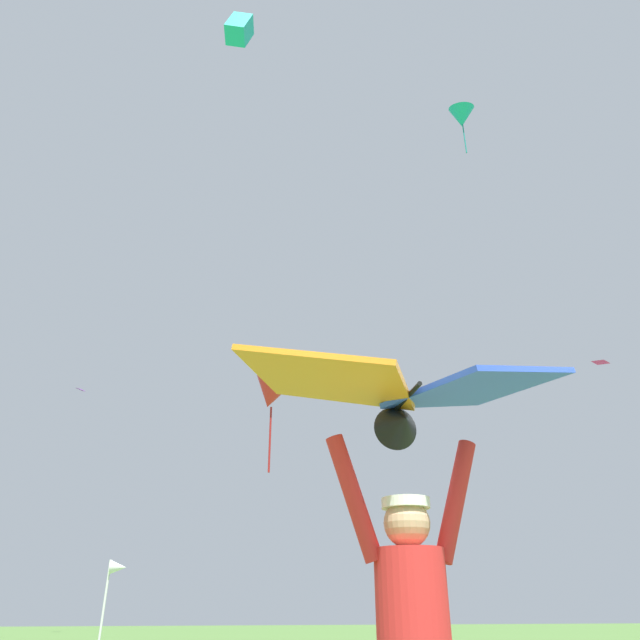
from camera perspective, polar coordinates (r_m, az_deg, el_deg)
held_stunt_kite at (r=3.19m, az=8.00°, el=-7.04°), size 1.83×1.03×0.40m
distant_kite_magenta_high_right at (r=21.04m, az=25.35°, el=-3.63°), size 0.57×0.56×0.16m
distant_kite_purple_mid_right at (r=40.38m, az=-22.00°, el=-6.19°), size 0.67×0.66×0.28m
distant_kite_red_mid_left at (r=17.15m, az=-4.65°, el=-6.79°), size 1.80×1.75×2.99m
distant_kite_teal_low_right at (r=29.93m, az=13.44°, el=18.40°), size 1.35×1.46×2.82m
distant_kite_teal_overhead_distant at (r=26.35m, az=-7.75°, el=25.91°), size 1.26×1.21×1.58m
marker_flag at (r=11.86m, az=-19.05°, el=-22.19°), size 0.30×0.24×1.94m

